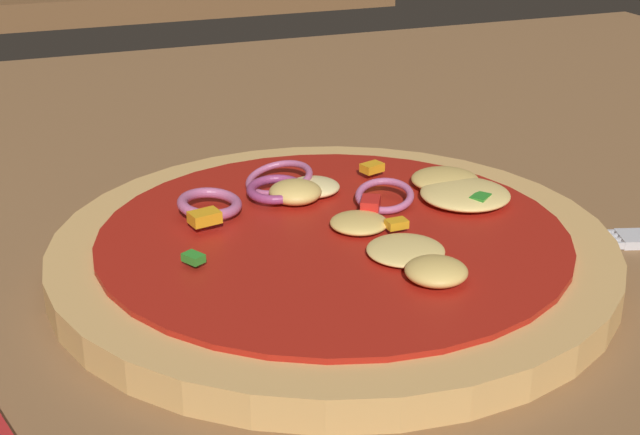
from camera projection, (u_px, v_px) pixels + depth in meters
dining_table at (300, 289)px, 0.50m from camera, size 1.25×1.06×0.04m
pizza at (336, 247)px, 0.49m from camera, size 0.30×0.30×0.03m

